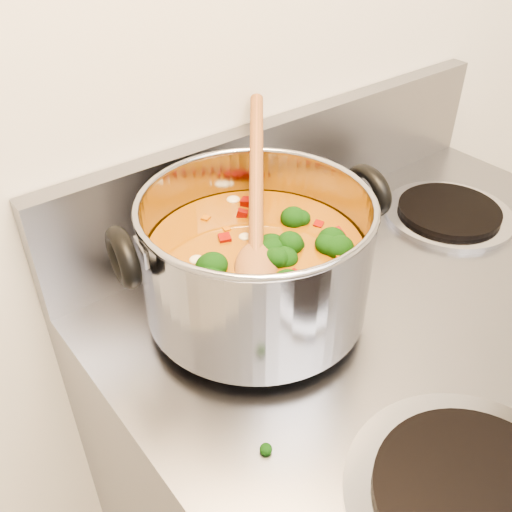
% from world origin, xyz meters
% --- Properties ---
extents(stockpot, '(0.33, 0.27, 0.16)m').
position_xyz_m(stockpot, '(-0.15, 1.32, 1.00)').
color(stockpot, '#9999A1').
rests_on(stockpot, electric_range).
extents(wooden_spoon, '(0.21, 0.26, 0.12)m').
position_xyz_m(wooden_spoon, '(-0.14, 1.34, 1.05)').
color(wooden_spoon, brown).
rests_on(wooden_spoon, stockpot).
extents(cooktop_crumbs, '(0.18, 0.21, 0.01)m').
position_xyz_m(cooktop_crumbs, '(0.00, 1.34, 0.92)').
color(cooktop_crumbs, black).
rests_on(cooktop_crumbs, electric_range).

